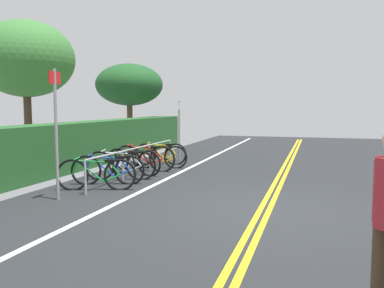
{
  "coord_description": "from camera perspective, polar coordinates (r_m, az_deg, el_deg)",
  "views": [
    {
      "loc": [
        -7.29,
        -0.85,
        1.87
      ],
      "look_at": [
        1.73,
        1.9,
        0.99
      ],
      "focal_mm": 38.21,
      "sensor_mm": 36.0,
      "label": 1
    }
  ],
  "objects": [
    {
      "name": "ground_plane",
      "position": [
        7.58,
        10.12,
        -9.21
      ],
      "size": [
        35.86,
        10.12,
        0.05
      ],
      "primitive_type": "cube",
      "color": "#232628"
    },
    {
      "name": "centre_line_yellow_inner",
      "position": [
        7.57,
        10.73,
        -9.04
      ],
      "size": [
        32.27,
        0.1,
        0.0
      ],
      "primitive_type": "cube",
      "color": "gold",
      "rests_on": "ground_plane"
    },
    {
      "name": "centre_line_yellow_outer",
      "position": [
        7.58,
        9.52,
        -8.98
      ],
      "size": [
        32.27,
        0.1,
        0.0
      ],
      "primitive_type": "cube",
      "color": "gold",
      "rests_on": "ground_plane"
    },
    {
      "name": "bike_lane_stripe_white",
      "position": [
        8.36,
        -9.4,
        -7.63
      ],
      "size": [
        32.27,
        0.12,
        0.0
      ],
      "primitive_type": "cube",
      "color": "white",
      "rests_on": "ground_plane"
    },
    {
      "name": "bike_rack",
      "position": [
        11.11,
        -7.69,
        -1.36
      ],
      "size": [
        5.23,
        0.05,
        0.76
      ],
      "color": "#9EA0A5",
      "rests_on": "ground_plane"
    },
    {
      "name": "bicycle_0",
      "position": [
        9.34,
        -13.2,
        -4.15
      ],
      "size": [
        0.65,
        1.72,
        0.75
      ],
      "color": "black",
      "rests_on": "ground_plane"
    },
    {
      "name": "bicycle_1",
      "position": [
        9.95,
        -11.64,
        -3.54
      ],
      "size": [
        0.66,
        1.69,
        0.75
      ],
      "color": "black",
      "rests_on": "ground_plane"
    },
    {
      "name": "bicycle_2",
      "position": [
        10.52,
        -9.96,
        -2.94
      ],
      "size": [
        0.62,
        1.77,
        0.78
      ],
      "color": "black",
      "rests_on": "ground_plane"
    },
    {
      "name": "bicycle_3",
      "position": [
        11.25,
        -8.22,
        -2.47
      ],
      "size": [
        0.47,
        1.75,
        0.75
      ],
      "color": "black",
      "rests_on": "ground_plane"
    },
    {
      "name": "bicycle_4",
      "position": [
        11.82,
        -6.65,
        -1.98
      ],
      "size": [
        0.46,
        1.83,
        0.79
      ],
      "color": "black",
      "rests_on": "ground_plane"
    },
    {
      "name": "bicycle_5",
      "position": [
        12.32,
        -4.54,
        -1.8
      ],
      "size": [
        0.51,
        1.66,
        0.73
      ],
      "color": "black",
      "rests_on": "ground_plane"
    },
    {
      "name": "bicycle_6",
      "position": [
        13.11,
        -4.39,
        -1.37
      ],
      "size": [
        0.56,
        1.62,
        0.73
      ],
      "color": "black",
      "rests_on": "ground_plane"
    },
    {
      "name": "sign_post_near",
      "position": [
        8.46,
        -18.47,
        2.84
      ],
      "size": [
        0.36,
        0.06,
        2.59
      ],
      "color": "gray",
      "rests_on": "ground_plane"
    },
    {
      "name": "sign_post_far",
      "position": [
        13.78,
        -1.79,
        2.73
      ],
      "size": [
        0.36,
        0.07,
        2.04
      ],
      "color": "gray",
      "rests_on": "ground_plane"
    },
    {
      "name": "hedge_backdrop",
      "position": [
        13.47,
        -13.79,
        0.17
      ],
      "size": [
        14.18,
        0.95,
        1.38
      ],
      "primitive_type": "cube",
      "color": "#235626",
      "rests_on": "ground_plane"
    },
    {
      "name": "tree_mid",
      "position": [
        14.36,
        -22.18,
        10.89
      ],
      "size": [
        3.08,
        3.08,
        4.59
      ],
      "color": "#473323",
      "rests_on": "ground_plane"
    },
    {
      "name": "tree_far_right",
      "position": [
        18.83,
        -8.74,
        8.14
      ],
      "size": [
        3.02,
        3.02,
        3.76
      ],
      "color": "brown",
      "rests_on": "ground_plane"
    }
  ]
}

